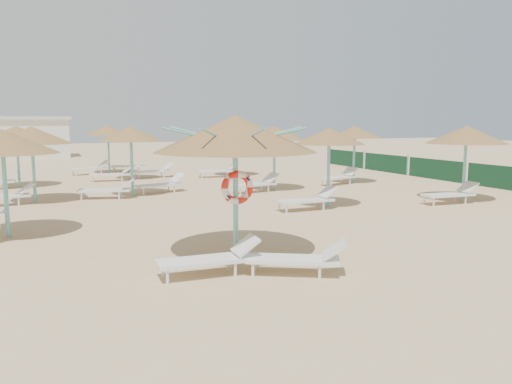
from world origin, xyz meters
name	(u,v)px	position (x,y,z in m)	size (l,w,h in m)	color
ground	(254,261)	(0.00, 0.00, 0.00)	(120.00, 120.00, 0.00)	tan
main_palapa	(235,134)	(-0.26, 0.37, 2.61)	(3.35, 3.35, 3.00)	#6DB9BD
lounger_main_a	(212,258)	(-1.10, -0.59, 0.33)	(1.94, 0.66, 0.70)	white
lounger_main_b	(299,258)	(0.43, -1.20, 0.32)	(1.90, 1.40, 0.68)	white
palapa_field	(193,135)	(1.73, 10.62, 2.30)	(18.61, 17.82, 2.72)	#6DB9BD
service_hut	(15,137)	(-6.00, 35.00, 1.64)	(8.40, 4.40, 3.25)	silver
windbreak_fence	(436,169)	(14.00, 9.96, 0.50)	(0.08, 19.84, 1.10)	#184927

